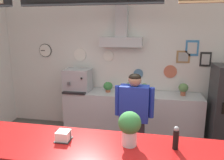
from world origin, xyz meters
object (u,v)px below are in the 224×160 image
napkin_holder (63,136)px  pepper_grinder (176,138)px  shop_worker (134,121)px  potted_thyme (183,88)px  potted_basil (108,86)px  espresso_machine (78,80)px  potted_oregano (144,88)px  basil_vase (130,127)px  potted_rosemary (130,87)px

napkin_holder → pepper_grinder: bearing=2.3°
shop_worker → potted_thyme: bearing=-122.5°
shop_worker → potted_basil: (-0.67, 1.27, 0.20)m
potted_basil → espresso_machine: bearing=-178.1°
potted_oregano → pepper_grinder: pepper_grinder is taller
basil_vase → espresso_machine: bearing=120.3°
potted_basil → basil_vase: bearing=-73.1°
espresso_machine → napkin_holder: espresso_machine is taller
pepper_grinder → basil_vase: basil_vase is taller
shop_worker → potted_basil: bearing=-61.1°
potted_rosemary → potted_thyme: bearing=1.6°
napkin_holder → pepper_grinder: size_ratio=0.70×
potted_rosemary → napkin_holder: (-0.43, -2.45, 0.08)m
napkin_holder → basil_vase: basil_vase is taller
potted_oregano → potted_basil: bearing=-176.8°
potted_oregano → potted_thyme: (0.78, -0.00, 0.02)m
potted_oregano → basil_vase: size_ratio=0.59×
shop_worker → espresso_machine: (-1.34, 1.25, 0.31)m
potted_thyme → napkin_holder: (-1.50, -2.48, 0.06)m
napkin_holder → pepper_grinder: 1.15m
potted_rosemary → napkin_holder: size_ratio=1.37×
shop_worker → potted_thyme: size_ratio=6.48×
espresso_machine → shop_worker: bearing=-43.1°
espresso_machine → potted_oregano: size_ratio=2.59×
espresso_machine → napkin_holder: 2.52m
potted_oregano → basil_vase: basil_vase is taller
potted_rosemary → potted_thyme: 1.08m
potted_basil → napkin_holder: 2.45m
espresso_machine → potted_rosemary: espresso_machine is taller
shop_worker → basil_vase: 1.22m
potted_basil → pepper_grinder: 2.68m
potted_rosemary → espresso_machine: bearing=-178.5°
shop_worker → basil_vase: size_ratio=4.51×
shop_worker → pepper_grinder: (0.51, -1.13, 0.35)m
potted_oregano → basil_vase: 2.46m
espresso_machine → potted_thyme: espresso_machine is taller
potted_rosemary → pepper_grinder: 2.52m
potted_oregano → potted_thyme: 0.78m
espresso_machine → potted_oregano: espresso_machine is taller
shop_worker → espresso_machine: size_ratio=2.95×
potted_rosemary → pepper_grinder: pepper_grinder is taller
espresso_machine → pepper_grinder: bearing=-52.2°
potted_basil → napkin_holder: napkin_holder is taller
espresso_machine → napkin_holder: (0.70, -2.42, -0.02)m
espresso_machine → potted_thyme: size_ratio=2.20×
espresso_machine → potted_rosemary: bearing=1.5°
pepper_grinder → potted_rosemary: bearing=106.8°
potted_rosemary → basil_vase: size_ratio=0.64×
potted_basil → napkin_holder: size_ratio=1.30×
potted_rosemary → potted_oregano: (0.30, 0.04, -0.00)m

